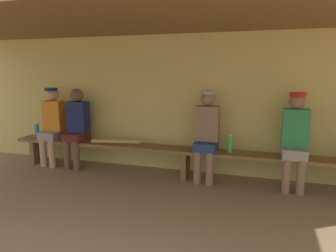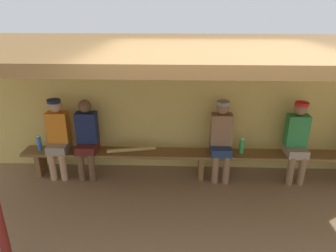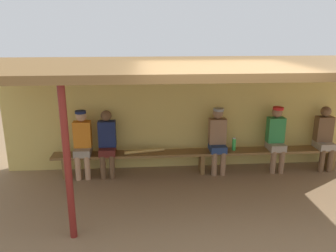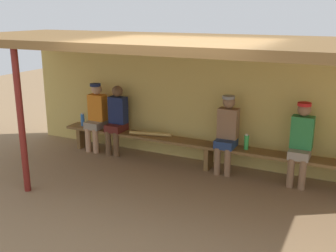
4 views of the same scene
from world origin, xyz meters
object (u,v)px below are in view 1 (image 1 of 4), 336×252
at_px(bench, 186,154).
at_px(water_bottle_orange, 230,144).
at_px(baseball_bat, 116,142).
at_px(player_in_red, 53,123).
at_px(player_middle, 77,125).
at_px(water_bottle_blue, 37,130).
at_px(player_rightmost, 206,132).
at_px(player_near_post, 295,137).

distance_m(bench, water_bottle_orange, 0.69).
bearing_deg(baseball_bat, player_in_red, 168.25).
relative_size(player_middle, player_in_red, 0.99).
distance_m(water_bottle_orange, water_bottle_blue, 3.38).
distance_m(player_middle, player_in_red, 0.48).
relative_size(player_rightmost, water_bottle_blue, 5.04).
bearing_deg(water_bottle_blue, player_in_red, 0.51).
bearing_deg(baseball_bat, water_bottle_orange, -11.22).
bearing_deg(player_in_red, player_rightmost, 0.00).
bearing_deg(player_in_red, bench, -0.09).
height_order(player_near_post, player_rightmost, same).
relative_size(player_in_red, water_bottle_orange, 5.02).
relative_size(player_middle, water_bottle_orange, 4.99).
bearing_deg(player_middle, baseball_bat, -0.24).
xyz_separation_m(player_rightmost, baseball_bat, (-1.48, -0.00, -0.25)).
distance_m(bench, water_bottle_blue, 2.73).
relative_size(player_in_red, player_rightmost, 1.00).
relative_size(player_in_red, baseball_bat, 1.65).
distance_m(bench, baseball_bat, 1.17).
xyz_separation_m(player_near_post, player_middle, (-3.43, -0.00, -0.02)).
distance_m(bench, player_near_post, 1.57).
bearing_deg(water_bottle_blue, player_rightmost, 0.06).
bearing_deg(water_bottle_orange, player_middle, -179.81).
relative_size(player_in_red, water_bottle_blue, 5.04).
distance_m(player_in_red, player_rightmost, 2.70).
bearing_deg(player_rightmost, player_near_post, 0.00).
bearing_deg(bench, player_near_post, 0.13).
relative_size(player_near_post, player_rightmost, 1.00).
height_order(player_near_post, player_middle, player_near_post).
distance_m(player_middle, water_bottle_blue, 0.83).
relative_size(bench, player_in_red, 4.46).
bearing_deg(baseball_bat, player_near_post, -11.51).
height_order(player_in_red, water_bottle_blue, player_in_red).
distance_m(player_in_red, water_bottle_orange, 3.05).
xyz_separation_m(player_near_post, player_rightmost, (-1.22, 0.00, 0.00)).
bearing_deg(bench, player_rightmost, 0.65).
bearing_deg(water_bottle_blue, baseball_bat, -0.02).
height_order(player_near_post, player_in_red, same).
xyz_separation_m(player_near_post, water_bottle_orange, (-0.87, 0.01, -0.16)).
bearing_deg(player_near_post, player_in_red, 180.00).
height_order(player_rightmost, water_bottle_blue, player_rightmost).
xyz_separation_m(bench, player_rightmost, (0.31, 0.00, 0.36)).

